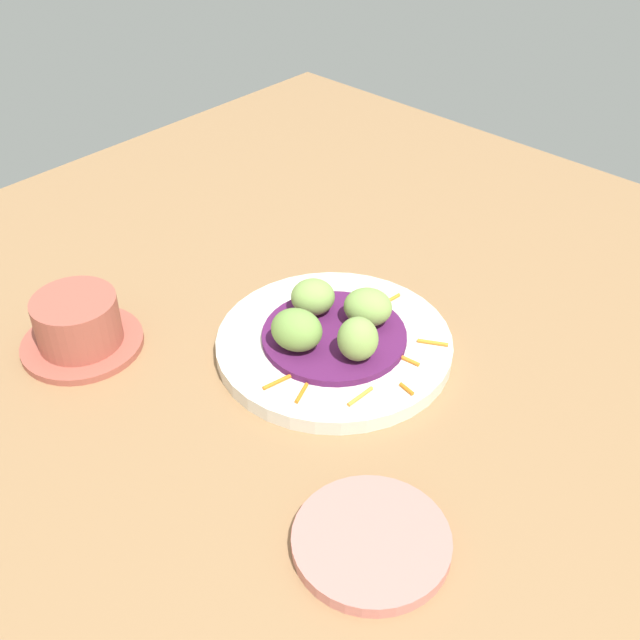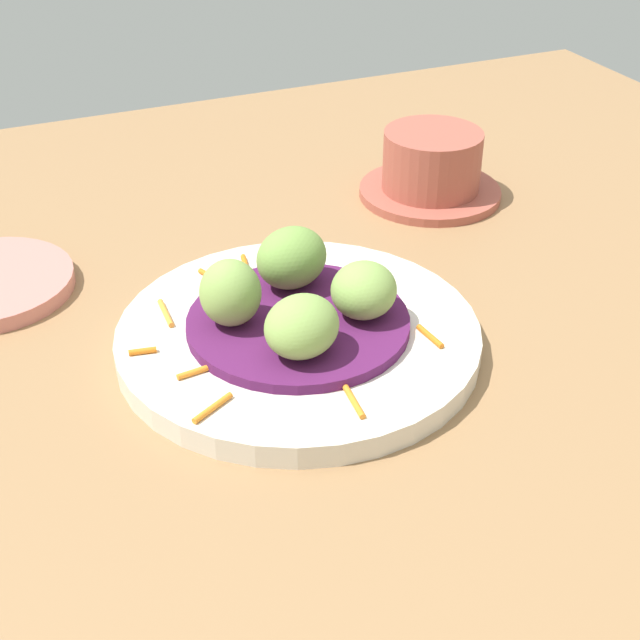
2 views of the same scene
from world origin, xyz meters
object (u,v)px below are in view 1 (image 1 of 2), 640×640
guac_scoop_right (297,330)px  terracotta_bowl (79,326)px  guac_scoop_back (358,339)px  guac_scoop_center (313,297)px  main_plate (334,345)px  guac_scoop_left (371,305)px  side_plate_small (371,542)px

guac_scoop_right → terracotta_bowl: (-19.21, -13.65, -1.90)cm
guac_scoop_right → guac_scoop_back: (5.63, 3.02, 0.12)cm
guac_scoop_center → main_plate: bearing=-16.8°
main_plate → guac_scoop_left: guac_scoop_left is taller
guac_scoop_left → guac_scoop_right: guac_scoop_right is taller
main_plate → side_plate_small: bearing=-41.0°
guac_scoop_center → guac_scoop_right: guac_scoop_right is taller
main_plate → guac_scoop_right: 5.92cm
guac_scoop_center → guac_scoop_left: bearing=28.2°
guac_scoop_left → terracotta_bowl: bearing=-134.4°
side_plate_small → terracotta_bowl: bearing=-178.0°
guac_scoop_right → guac_scoop_left: bearing=73.2°
guac_scoop_left → guac_scoop_center: guac_scoop_left is taller
side_plate_small → guac_scoop_back: bearing=134.0°
main_plate → guac_scoop_right: size_ratio=4.67×
guac_scoop_center → guac_scoop_back: size_ratio=1.02×
guac_scoop_center → guac_scoop_right: bearing=-61.8°
main_plate → guac_scoop_center: guac_scoop_center is taller
guac_scoop_center → guac_scoop_right: 6.39cm
guac_scoop_back → guac_scoop_right: bearing=-151.8°
main_plate → terracotta_bowl: (-20.51, -17.97, 1.93)cm
guac_scoop_back → terracotta_bowl: (-24.84, -16.67, -2.02)cm
guac_scoop_right → terracotta_bowl: guac_scoop_right is taller
guac_scoop_right → guac_scoop_center: bearing=118.2°
main_plate → guac_scoop_center: bearing=163.2°
guac_scoop_left → guac_scoop_center: 6.39cm
guac_scoop_right → terracotta_bowl: 23.64cm
side_plate_small → terracotta_bowl: size_ratio=1.01×
guac_scoop_right → guac_scoop_back: bearing=28.2°
main_plate → guac_scoop_right: (-1.30, -4.32, 3.83)cm
guac_scoop_left → guac_scoop_right: 9.04cm
main_plate → guac_scoop_left: bearing=73.2°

